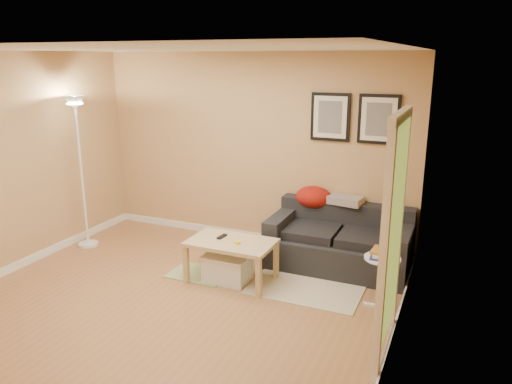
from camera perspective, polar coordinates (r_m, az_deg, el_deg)
floor at (r=5.48m, az=-9.05°, el=-12.23°), size 4.50×4.50×0.00m
ceiling at (r=4.87m, az=-10.37°, el=16.05°), size 4.50×4.50×0.00m
wall_back at (r=6.74m, az=-0.41°, el=4.93°), size 4.50×0.00×4.50m
wall_front at (r=3.60m, az=-27.26°, el=-6.31°), size 4.50×0.00×4.50m
wall_left at (r=6.50m, az=-26.59°, el=2.90°), size 0.00×4.00×4.00m
wall_right at (r=4.27m, az=16.66°, el=-1.95°), size 0.00×4.00×4.00m
baseboard_back at (r=7.07m, az=-0.42°, el=-5.10°), size 4.50×0.02×0.10m
baseboard_left at (r=6.84m, az=-25.28°, el=-7.36°), size 0.02×4.00×0.10m
baseboard_right at (r=4.78m, az=15.35°, el=-16.40°), size 0.02×4.00×0.10m
sofa at (r=6.13m, az=9.63°, el=-5.35°), size 1.70×0.90×0.75m
red_throw at (r=6.41m, az=6.72°, el=-0.60°), size 0.48×0.36×0.28m
plaid_throw at (r=6.31m, az=10.37°, el=-0.92°), size 0.45×0.32×0.10m
framed_print_left at (r=6.29m, az=8.63°, el=8.61°), size 0.50×0.04×0.60m
framed_print_right at (r=6.16m, az=14.08°, el=8.19°), size 0.50×0.04×0.60m
area_rug at (r=5.69m, az=5.84°, el=-10.98°), size 1.25×0.85×0.01m
green_runner at (r=6.03m, az=-6.65°, el=-9.40°), size 0.70×0.50×0.01m
coffee_table at (r=5.75m, az=-2.85°, el=-7.97°), size 1.13×0.90×0.49m
remote_control at (r=5.77m, az=-3.98°, el=-5.18°), size 0.06×0.16×0.02m
tape_roll at (r=5.57m, az=-2.18°, el=-5.89°), size 0.07×0.07×0.03m
storage_bin at (r=5.78m, az=-3.33°, el=-8.75°), size 0.53×0.38×0.32m
side_table at (r=5.30m, az=14.27°, el=-10.17°), size 0.37×0.37×0.56m
book_stack at (r=5.17m, az=14.37°, el=-6.91°), size 0.27×0.31×0.08m
floor_lamp at (r=6.97m, az=-19.56°, el=1.65°), size 0.27×0.27×2.06m
doorway at (r=4.22m, az=15.44°, el=-6.01°), size 0.12×1.01×2.13m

